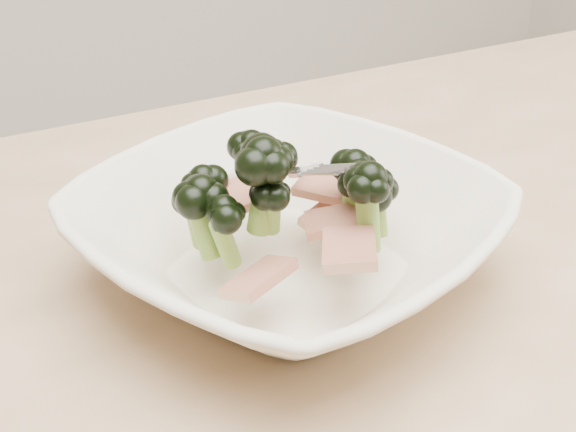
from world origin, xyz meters
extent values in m
cube|color=tan|center=(0.00, 0.00, 0.73)|extent=(1.20, 0.80, 0.04)
cylinder|color=tan|center=(0.55, 0.35, 0.35)|extent=(0.06, 0.06, 0.71)
imported|color=#EFE3CA|center=(-0.05, 0.07, 0.78)|extent=(0.36, 0.36, 0.07)
cylinder|color=olive|center=(-0.07, 0.07, 0.83)|extent=(0.01, 0.01, 0.03)
ellipsoid|color=black|center=(-0.07, 0.07, 0.85)|extent=(0.03, 0.03, 0.02)
cylinder|color=olive|center=(-0.01, 0.03, 0.81)|extent=(0.02, 0.02, 0.05)
ellipsoid|color=black|center=(-0.01, 0.03, 0.84)|extent=(0.04, 0.04, 0.03)
cylinder|color=olive|center=(-0.11, 0.07, 0.81)|extent=(0.02, 0.02, 0.05)
ellipsoid|color=black|center=(-0.11, 0.07, 0.83)|extent=(0.04, 0.04, 0.03)
cylinder|color=olive|center=(-0.04, 0.12, 0.80)|extent=(0.02, 0.02, 0.03)
ellipsoid|color=black|center=(-0.04, 0.12, 0.82)|extent=(0.04, 0.04, 0.03)
cylinder|color=olive|center=(-0.07, 0.05, 0.82)|extent=(0.01, 0.02, 0.03)
ellipsoid|color=black|center=(-0.07, 0.05, 0.84)|extent=(0.03, 0.03, 0.02)
cylinder|color=olive|center=(-0.04, 0.13, 0.80)|extent=(0.02, 0.02, 0.04)
ellipsoid|color=black|center=(-0.04, 0.13, 0.83)|extent=(0.04, 0.04, 0.03)
cylinder|color=olive|center=(-0.06, 0.06, 0.83)|extent=(0.01, 0.02, 0.04)
ellipsoid|color=black|center=(-0.06, 0.06, 0.85)|extent=(0.03, 0.03, 0.02)
cylinder|color=olive|center=(0.00, 0.07, 0.81)|extent=(0.02, 0.02, 0.04)
ellipsoid|color=black|center=(0.00, 0.07, 0.83)|extent=(0.04, 0.04, 0.03)
cylinder|color=olive|center=(-0.10, 0.05, 0.80)|extent=(0.03, 0.02, 0.04)
ellipsoid|color=black|center=(-0.10, 0.05, 0.83)|extent=(0.03, 0.03, 0.03)
cylinder|color=olive|center=(-0.07, 0.05, 0.83)|extent=(0.02, 0.02, 0.05)
ellipsoid|color=black|center=(-0.07, 0.05, 0.86)|extent=(0.04, 0.04, 0.03)
cylinder|color=olive|center=(-0.09, 0.11, 0.80)|extent=(0.02, 0.02, 0.04)
ellipsoid|color=black|center=(-0.09, 0.11, 0.82)|extent=(0.03, 0.03, 0.03)
cylinder|color=olive|center=(-0.11, 0.09, 0.80)|extent=(0.02, 0.02, 0.04)
ellipsoid|color=black|center=(-0.11, 0.09, 0.82)|extent=(0.04, 0.04, 0.03)
cylinder|color=olive|center=(0.00, 0.06, 0.81)|extent=(0.02, 0.01, 0.03)
ellipsoid|color=black|center=(0.00, 0.06, 0.82)|extent=(0.03, 0.03, 0.02)
cylinder|color=olive|center=(0.01, 0.05, 0.79)|extent=(0.01, 0.02, 0.03)
ellipsoid|color=black|center=(0.01, 0.05, 0.81)|extent=(0.03, 0.03, 0.03)
cube|color=maroon|center=(-0.01, 0.08, 0.78)|extent=(0.05, 0.04, 0.02)
cube|color=maroon|center=(0.00, 0.09, 0.80)|extent=(0.06, 0.06, 0.01)
cube|color=maroon|center=(-0.08, 0.10, 0.81)|extent=(0.06, 0.05, 0.01)
cube|color=maroon|center=(-0.02, 0.05, 0.80)|extent=(0.06, 0.05, 0.02)
cube|color=maroon|center=(-0.04, 0.00, 0.81)|extent=(0.06, 0.06, 0.02)
cube|color=maroon|center=(-0.09, 0.02, 0.79)|extent=(0.06, 0.05, 0.01)
camera|label=1|loc=(-0.26, -0.36, 1.08)|focal=50.00mm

